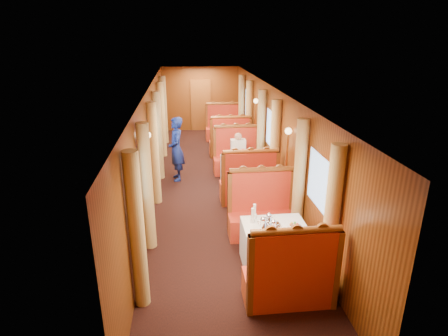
{
  "coord_description": "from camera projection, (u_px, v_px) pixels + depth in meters",
  "views": [
    {
      "loc": [
        -0.67,
        -8.89,
        3.76
      ],
      "look_at": [
        0.12,
        -1.51,
        1.05
      ],
      "focal_mm": 30.0,
      "sensor_mm": 36.0,
      "label": 1
    }
  ],
  "objects": [
    {
      "name": "window_right_mid",
      "position": [
        272.0,
        130.0,
        9.31
      ],
      "size": [
        0.01,
        1.2,
        0.9
      ],
      "primitive_type": null,
      "rotation": [
        1.57,
        0.0,
        -1.57
      ],
      "color": "#81ADE3",
      "rests_on": "wall_right"
    },
    {
      "name": "tea_tray",
      "position": [
        271.0,
        226.0,
        6.13
      ],
      "size": [
        0.36,
        0.29,
        0.01
      ],
      "primitive_type": "cube",
      "rotation": [
        0.0,
        0.0,
        0.08
      ],
      "color": "silver",
      "rests_on": "table_near"
    },
    {
      "name": "sconce_left_fore",
      "position": [
        149.0,
        159.0,
        7.41
      ],
      "size": [
        0.14,
        0.14,
        1.95
      ],
      "color": "#BF8C3F",
      "rests_on": "floor"
    },
    {
      "name": "table_mid",
      "position": [
        242.0,
        172.0,
        9.61
      ],
      "size": [
        1.05,
        0.72,
        0.75
      ],
      "primitive_type": "cube",
      "color": "white",
      "rests_on": "floor"
    },
    {
      "name": "window_left_far",
      "position": [
        159.0,
        106.0,
        12.28
      ],
      "size": [
        0.01,
        1.2,
        0.9
      ],
      "primitive_type": null,
      "rotation": [
        1.57,
        0.0,
        1.57
      ],
      "color": "#81ADE3",
      "rests_on": "wall_left"
    },
    {
      "name": "teapot_back",
      "position": [
        269.0,
        219.0,
        6.24
      ],
      "size": [
        0.19,
        0.17,
        0.13
      ],
      "primitive_type": null,
      "rotation": [
        0.0,
        0.0,
        0.31
      ],
      "color": "silver",
      "rests_on": "tea_tray"
    },
    {
      "name": "curtain_left_near_b",
      "position": [
        147.0,
        188.0,
        6.58
      ],
      "size": [
        0.22,
        0.22,
        2.35
      ],
      "primitive_type": "cylinder",
      "color": "tan",
      "rests_on": "floor"
    },
    {
      "name": "curtain_right_near_a",
      "position": [
        331.0,
        222.0,
        5.4
      ],
      "size": [
        0.22,
        0.22,
        2.35
      ],
      "primitive_type": "cylinder",
      "color": "tan",
      "rests_on": "floor"
    },
    {
      "name": "table_far",
      "position": [
        227.0,
        136.0,
        12.88
      ],
      "size": [
        1.05,
        0.72,
        0.75
      ],
      "primitive_type": "cube",
      "color": "white",
      "rests_on": "floor"
    },
    {
      "name": "wall_right",
      "position": [
        272.0,
        138.0,
        9.38
      ],
      "size": [
        0.01,
        12.0,
        2.5
      ],
      "primitive_type": null,
      "rotation": [
        1.57,
        0.0,
        -1.57
      ],
      "color": "brown",
      "rests_on": "floor"
    },
    {
      "name": "rose_vase_far",
      "position": [
        226.0,
        121.0,
        12.68
      ],
      "size": [
        0.06,
        0.06,
        0.36
      ],
      "rotation": [
        0.0,
        0.0,
        0.13
      ],
      "color": "silver",
      "rests_on": "table_far"
    },
    {
      "name": "wall_near",
      "position": [
        261.0,
        307.0,
        3.63
      ],
      "size": [
        3.0,
        0.01,
        2.5
      ],
      "primitive_type": null,
      "rotation": [
        -1.57,
        0.0,
        0.0
      ],
      "color": "brown",
      "rests_on": "floor"
    },
    {
      "name": "curtain_right_mid_b",
      "position": [
        261.0,
        133.0,
        10.13
      ],
      "size": [
        0.22,
        0.22,
        2.35
      ],
      "primitive_type": "cylinder",
      "color": "tan",
      "rests_on": "floor"
    },
    {
      "name": "curtain_right_near_b",
      "position": [
        299.0,
        182.0,
        6.86
      ],
      "size": [
        0.22,
        0.22,
        2.35
      ],
      "primitive_type": "cylinder",
      "color": "tan",
      "rests_on": "floor"
    },
    {
      "name": "wall_far",
      "position": [
        201.0,
        99.0,
        14.84
      ],
      "size": [
        3.0,
        0.01,
        2.5
      ],
      "primitive_type": null,
      "rotation": [
        1.57,
        0.0,
        0.0
      ],
      "color": "brown",
      "rests_on": "floor"
    },
    {
      "name": "banquette_mid_aft",
      "position": [
        237.0,
        158.0,
        10.54
      ],
      "size": [
        1.3,
        0.55,
        1.34
      ],
      "color": "#B21318",
      "rests_on": "floor"
    },
    {
      "name": "curtain_left_mid_b",
      "position": [
        158.0,
        136.0,
        9.85
      ],
      "size": [
        0.22,
        0.22,
        2.35
      ],
      "primitive_type": "cylinder",
      "color": "tan",
      "rests_on": "floor"
    },
    {
      "name": "window_right_far",
      "position": [
        248.0,
        105.0,
        12.58
      ],
      "size": [
        0.01,
        1.2,
        0.9
      ],
      "primitive_type": null,
      "rotation": [
        1.57,
        0.0,
        -1.57
      ],
      "color": "#81ADE3",
      "rests_on": "wall_right"
    },
    {
      "name": "ceiling",
      "position": [
        212.0,
        89.0,
        8.8
      ],
      "size": [
        3.0,
        12.0,
        0.01
      ],
      "primitive_type": null,
      "rotation": [
        3.14,
        0.0,
        0.0
      ],
      "color": "silver",
      "rests_on": "wall_left"
    },
    {
      "name": "curtain_right_mid_a",
      "position": [
        275.0,
        150.0,
        8.67
      ],
      "size": [
        0.22,
        0.22,
        2.35
      ],
      "primitive_type": "cylinder",
      "color": "tan",
      "rests_on": "floor"
    },
    {
      "name": "curtain_left_near_a",
      "position": [
        137.0,
        232.0,
        5.12
      ],
      "size": [
        0.22,
        0.22,
        2.35
      ],
      "primitive_type": "cylinder",
      "color": "tan",
      "rests_on": "floor"
    },
    {
      "name": "passenger",
      "position": [
        238.0,
        150.0,
        10.15
      ],
      "size": [
        0.4,
        0.44,
        0.76
      ],
      "color": "beige",
      "rests_on": "banquette_mid_aft"
    },
    {
      "name": "window_left_near",
      "position": [
        134.0,
        192.0,
        5.75
      ],
      "size": [
        0.01,
        1.2,
        0.9
      ],
      "primitive_type": null,
      "rotation": [
        1.57,
        0.0,
        1.57
      ],
      "color": "#81ADE3",
      "rests_on": "wall_left"
    },
    {
      "name": "curtain_left_far_b",
      "position": [
        164.0,
        110.0,
        13.12
      ],
      "size": [
        0.22,
        0.22,
        2.35
      ],
      "primitive_type": "cylinder",
      "color": "tan",
      "rests_on": "floor"
    },
    {
      "name": "cup_outboard",
      "position": [
        254.0,
        213.0,
        6.38
      ],
      "size": [
        0.08,
        0.08,
        0.26
      ],
      "rotation": [
        0.0,
        0.0,
        0.14
      ],
      "color": "white",
      "rests_on": "table_near"
    },
    {
      "name": "curtain_right_far_b",
      "position": [
        242.0,
        108.0,
        13.39
      ],
      "size": [
        0.22,
        0.22,
        2.35
      ],
      "primitive_type": "cylinder",
      "color": "tan",
      "rests_on": "floor"
    },
    {
      "name": "table_near",
      "position": [
        273.0,
        244.0,
        6.34
      ],
      "size": [
        1.05,
        0.72,
        0.75
      ],
      "primitive_type": "cube",
      "color": "white",
      "rests_on": "floor"
    },
    {
      "name": "banquette_far_fwd",
      "position": [
        230.0,
        143.0,
        11.91
      ],
      "size": [
        1.3,
        0.55,
        1.34
      ],
      "color": "#B21318",
      "rests_on": "floor"
    },
    {
      "name": "wall_left",
      "position": [
        151.0,
        142.0,
        9.08
      ],
      "size": [
        0.01,
        12.0,
        2.5
      ],
      "primitive_type": null,
      "rotation": [
        1.57,
        0.0,
        1.57
      ],
      "color": "brown",
      "rests_on": "floor"
    },
    {
      "name": "banquette_far_aft",
      "position": [
        223.0,
        128.0,
        13.81
      ],
      "size": [
        1.3,
        0.55,
        1.34
      ],
      "color": "#B21318",
      "rests_on": "floor"
    },
    {
      "name": "curtain_right_far_a",
      "position": [
        249.0,
        118.0,
        11.94
      ],
      "size": [
        0.22,
        0.22,
        2.35
      ],
      "primitive_type": "cylinder",
      "color": "tan",
      "rests_on": "floor"
    },
    {
      "name": "rose_vase_mid",
      "position": [
        243.0,
        152.0,
        9.39
      ],
      "size": [
        0.06,
        0.06,
        0.36
      ],
      "rotation": [
        0.0,
        0.0,
        -0.11
      ],
      "color": "silver",
      "rests_on": "table_mid"
    },
    {
      "name": "curtain_left_far_a",
      "position": [
        162.0,
        120.0,
        11.66
      ],
      "size": [
        0.22,
        0.22,
        2.35
      ],
      "primitive_type": "cylinder",
      "color": "tan",
      "rests_on": "floor"
    },
    {
      "name": "sconce_right_aft",
      "position": [
        255.0,
        118.0,
        10.96
      ],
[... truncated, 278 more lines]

